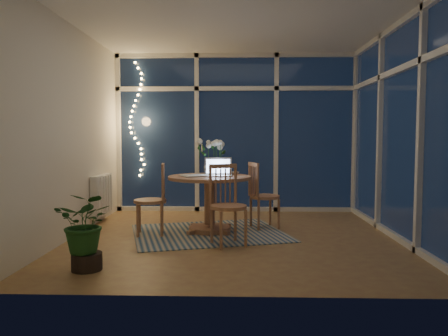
{
  "coord_description": "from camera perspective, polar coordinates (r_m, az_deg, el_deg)",
  "views": [
    {
      "loc": [
        0.03,
        -5.29,
        1.23
      ],
      "look_at": [
        -0.15,
        0.25,
        0.84
      ],
      "focal_mm": 35.0,
      "sensor_mm": 36.0,
      "label": 1
    }
  ],
  "objects": [
    {
      "name": "garden_fence",
      "position": [
        10.79,
        1.69,
        2.27
      ],
      "size": [
        11.0,
        0.08,
        1.8
      ],
      "primitive_type": "cube",
      "color": "#3C2616",
      "rests_on": "ground"
    },
    {
      "name": "neighbour_roof",
      "position": [
        13.82,
        2.99,
        8.03
      ],
      "size": [
        7.0,
        3.0,
        2.2
      ],
      "primitive_type": "cube",
      "color": "#2E2F37",
      "rests_on": "ground"
    },
    {
      "name": "wall_right",
      "position": [
        5.64,
        22.38,
        4.45
      ],
      "size": [
        0.04,
        4.0,
        2.6
      ],
      "primitive_type": "cube",
      "color": "white",
      "rests_on": "floor"
    },
    {
      "name": "wall_front",
      "position": [
        3.29,
        1.39,
        5.29
      ],
      "size": [
        4.0,
        0.04,
        2.6
      ],
      "primitive_type": "cube",
      "color": "white",
      "rests_on": "floor"
    },
    {
      "name": "chair_right",
      "position": [
        5.9,
        5.34,
        -3.53
      ],
      "size": [
        0.54,
        0.54,
        0.91
      ],
      "primitive_type": "cube",
      "rotation": [
        0.0,
        0.0,
        1.9
      ],
      "color": "#8C5E3F",
      "rests_on": "floor"
    },
    {
      "name": "potted_plant",
      "position": [
        4.25,
        -17.56,
        -7.67
      ],
      "size": [
        0.56,
        0.49,
        0.76
      ],
      "primitive_type": "imported",
      "rotation": [
        0.0,
        0.0,
        -0.04
      ],
      "color": "#1B4D1E",
      "rests_on": "floor"
    },
    {
      "name": "window_wall_right",
      "position": [
        5.63,
        21.99,
        4.46
      ],
      "size": [
        0.1,
        4.0,
        2.6
      ],
      "primitive_type": "cube",
      "color": "silver",
      "rests_on": "floor"
    },
    {
      "name": "chair_front",
      "position": [
        4.95,
        0.59,
        -4.82
      ],
      "size": [
        0.57,
        0.57,
        0.94
      ],
      "primitive_type": "cube",
      "rotation": [
        0.0,
        0.0,
        0.41
      ],
      "color": "#8C5E3F",
      "rests_on": "floor"
    },
    {
      "name": "floor",
      "position": [
        5.43,
        1.53,
        -9.06
      ],
      "size": [
        4.0,
        4.0,
        0.0
      ],
      "primitive_type": "plane",
      "color": "brown",
      "rests_on": "ground"
    },
    {
      "name": "garden_patio",
      "position": [
        10.38,
        4.44,
        -3.13
      ],
      "size": [
        12.0,
        6.0,
        0.1
      ],
      "primitive_type": "cube",
      "color": "black",
      "rests_on": "ground"
    },
    {
      "name": "garden_shrubs",
      "position": [
        8.76,
        -3.59,
        -1.09
      ],
      "size": [
        0.9,
        0.9,
        0.9
      ],
      "primitive_type": "sphere",
      "color": "black",
      "rests_on": "ground"
    },
    {
      "name": "dining_table",
      "position": [
        5.68,
        -1.9,
        -4.72
      ],
      "size": [
        1.32,
        1.32,
        0.73
      ],
      "primitive_type": "cylinder",
      "rotation": [
        0.0,
        0.0,
        0.28
      ],
      "color": "#8C5E3F",
      "rests_on": "floor"
    },
    {
      "name": "ceiling",
      "position": [
        5.46,
        1.58,
        18.57
      ],
      "size": [
        4.0,
        4.0,
        0.0
      ],
      "primitive_type": "plane",
      "color": "silver",
      "rests_on": "wall_back"
    },
    {
      "name": "fairy_lights",
      "position": [
        7.37,
        -11.39,
        6.25
      ],
      "size": [
        0.24,
        0.1,
        1.85
      ],
      "primitive_type": null,
      "color": "#FBC164",
      "rests_on": "window_wall_back"
    },
    {
      "name": "radiator",
      "position": [
        6.54,
        -15.7,
        -3.4
      ],
      "size": [
        0.1,
        0.7,
        0.58
      ],
      "primitive_type": "cube",
      "color": "white",
      "rests_on": "wall_left"
    },
    {
      "name": "newspapers",
      "position": [
        5.62,
        -3.35,
        -0.99
      ],
      "size": [
        0.5,
        0.45,
        0.02
      ],
      "primitive_type": "cube",
      "rotation": [
        0.0,
        0.0,
        0.41
      ],
      "color": "#BAB7B1",
      "rests_on": "dining_table"
    },
    {
      "name": "bowl",
      "position": [
        5.91,
        1.32,
        -0.64
      ],
      "size": [
        0.19,
        0.19,
        0.04
      ],
      "primitive_type": "imported",
      "rotation": [
        0.0,
        0.0,
        0.28
      ],
      "color": "silver",
      "rests_on": "dining_table"
    },
    {
      "name": "laptop",
      "position": [
        5.6,
        -0.74,
        0.23
      ],
      "size": [
        0.37,
        0.32,
        0.26
      ],
      "primitive_type": null,
      "rotation": [
        0.0,
        0.0,
        0.06
      ],
      "color": "#B9B9BD",
      "rests_on": "dining_table"
    },
    {
      "name": "window_wall_back",
      "position": [
        7.25,
        1.63,
        4.58
      ],
      "size": [
        4.0,
        0.1,
        2.6
      ],
      "primitive_type": "cube",
      "color": "silver",
      "rests_on": "floor"
    },
    {
      "name": "wall_back",
      "position": [
        7.29,
        1.63,
        4.58
      ],
      "size": [
        4.0,
        0.04,
        2.6
      ],
      "primitive_type": "cube",
      "color": "white",
      "rests_on": "floor"
    },
    {
      "name": "wall_left",
      "position": [
        5.66,
        -19.2,
        4.53
      ],
      "size": [
        0.04,
        4.0,
        2.6
      ],
      "primitive_type": "cube",
      "color": "white",
      "rests_on": "floor"
    },
    {
      "name": "phone",
      "position": [
        5.57,
        -0.48,
        -1.06
      ],
      "size": [
        0.13,
        0.1,
        0.01
      ],
      "primitive_type": "cube",
      "rotation": [
        0.0,
        0.0,
        0.42
      ],
      "color": "black",
      "rests_on": "dining_table"
    },
    {
      "name": "rug",
      "position": [
        5.65,
        -1.96,
        -8.47
      ],
      "size": [
        2.22,
        1.96,
        0.01
      ],
      "primitive_type": "cube",
      "rotation": [
        0.0,
        0.0,
        0.28
      ],
      "color": "#BDB299",
      "rests_on": "floor"
    },
    {
      "name": "flower_vase",
      "position": [
        5.93,
        -1.66,
        0.21
      ],
      "size": [
        0.25,
        0.25,
        0.21
      ],
      "primitive_type": "imported",
      "rotation": [
        0.0,
        0.0,
        0.28
      ],
      "color": "silver",
      "rests_on": "dining_table"
    },
    {
      "name": "chair_left",
      "position": [
        5.54,
        -9.64,
        -4.03
      ],
      "size": [
        0.48,
        0.48,
        0.91
      ],
      "primitive_type": "cube",
      "rotation": [
        0.0,
        0.0,
        -1.42
      ],
      "color": "#8C5E3F",
      "rests_on": "floor"
    }
  ]
}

